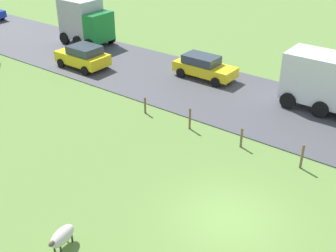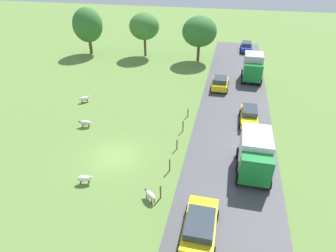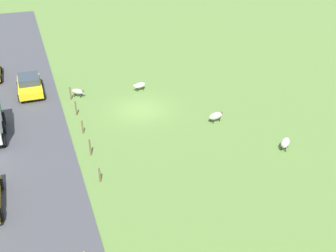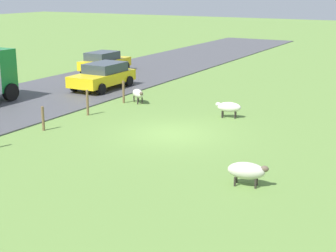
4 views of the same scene
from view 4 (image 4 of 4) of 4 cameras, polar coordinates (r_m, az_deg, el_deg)
name	(u,v)px [view 4 (image 4 of 4)]	position (r m, az deg, el deg)	size (l,w,h in m)	color
ground_plane	(172,134)	(21.89, 0.40, -0.88)	(160.00, 160.00, 0.00)	olive
road_strip	(1,107)	(28.02, -18.04, 2.03)	(8.00, 80.00, 0.06)	#47474C
sheep_0	(138,94)	(27.63, -3.35, 3.61)	(1.17, 1.06, 0.75)	beige
sheep_1	(247,171)	(16.33, 8.76, -4.95)	(1.33, 0.77, 0.77)	beige
sheep_2	(229,107)	(24.65, 6.78, 2.09)	(1.27, 0.75, 0.76)	silver
fence_post_0	(124,92)	(27.68, -4.97, 3.79)	(0.12, 0.12, 1.21)	brown
fence_post_1	(87,103)	(25.21, -8.95, 2.57)	(0.12, 0.12, 1.25)	brown
fence_post_2	(43,119)	(22.93, -13.73, 0.82)	(0.12, 0.12, 1.08)	brown
car_0	(103,75)	(31.50, -7.24, 5.61)	(2.22, 4.44, 1.53)	yellow
car_2	(104,62)	(37.39, -7.11, 7.12)	(2.05, 4.13, 1.52)	yellow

